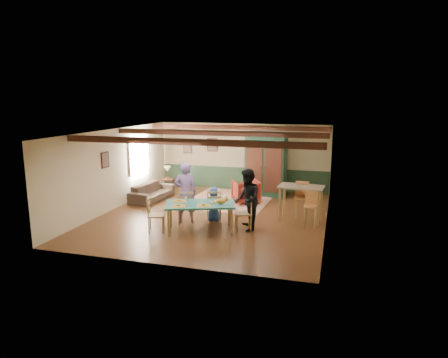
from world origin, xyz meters
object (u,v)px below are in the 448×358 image
(dining_table, at_px, (200,217))
(table_lamp, at_px, (167,173))
(end_table, at_px, (168,186))
(person_woman, at_px, (247,200))
(dining_chair_far_right, at_px, (214,206))
(counter_table, at_px, (300,204))
(dining_chair_far_left, at_px, (186,207))
(dining_chair_end_left, at_px, (156,214))
(bar_stool_right, at_px, (310,210))
(dining_chair_end_right, at_px, (243,213))
(person_man, at_px, (185,192))
(sofa, at_px, (152,192))
(cat, at_px, (221,201))
(armchair, at_px, (246,191))
(person_child, at_px, (214,204))
(armoire, at_px, (266,165))
(bar_stool_left, at_px, (301,202))

(dining_table, bearing_deg, table_lamp, 124.44)
(end_table, bearing_deg, person_woman, -41.86)
(dining_chair_far_right, bearing_deg, end_table, -67.59)
(table_lamp, bearing_deg, counter_table, -23.75)
(table_lamp, bearing_deg, dining_chair_far_left, -58.64)
(dining_chair_end_left, bearing_deg, bar_stool_right, -89.53)
(dining_chair_end_right, height_order, table_lamp, table_lamp)
(table_lamp, bearing_deg, dining_table, -55.56)
(person_man, xyz_separation_m, sofa, (-2.21, 2.23, -0.62))
(dining_chair_end_left, relative_size, table_lamp, 2.00)
(dining_chair_far_right, height_order, person_woman, person_woman)
(cat, xyz_separation_m, counter_table, (2.05, 1.60, -0.35))
(sofa, distance_m, end_table, 1.21)
(armchair, xyz_separation_m, bar_stool_right, (2.43, -2.30, 0.12))
(dining_table, distance_m, end_table, 4.97)
(person_child, distance_m, end_table, 4.30)
(dining_chair_far_left, bearing_deg, sofa, -65.95)
(dining_chair_end_left, height_order, cat, dining_chair_end_left)
(dining_table, bearing_deg, end_table, 124.44)
(dining_chair_end_left, relative_size, person_child, 0.95)
(dining_chair_far_left, height_order, counter_table, counter_table)
(sofa, relative_size, end_table, 3.72)
(dining_table, distance_m, sofa, 4.09)
(armoire, xyz_separation_m, armchair, (-0.49, -1.23, -0.78))
(dining_chair_end_left, xyz_separation_m, counter_table, (3.79, 2.12, 0.04))
(dining_chair_far_right, xyz_separation_m, table_lamp, (-2.95, 3.23, 0.30))
(dining_chair_end_left, bearing_deg, dining_chair_end_right, -90.00)
(dining_chair_end_right, xyz_separation_m, armchair, (-0.61, 3.00, -0.10))
(dining_table, xyz_separation_m, sofa, (-2.90, 2.89, -0.10))
(dining_chair_far_right, height_order, counter_table, counter_table)
(dining_table, relative_size, end_table, 3.47)
(bar_stool_left, bearing_deg, person_woman, -137.08)
(dining_chair_far_left, bearing_deg, dining_chair_end_left, 43.83)
(bar_stool_left, distance_m, bar_stool_right, 0.70)
(armoire, bearing_deg, person_woman, -80.40)
(person_woman, distance_m, cat, 0.75)
(bar_stool_left, bearing_deg, person_child, -162.35)
(dining_chair_far_left, height_order, table_lamp, table_lamp)
(dining_chair_far_right, distance_m, person_man, 0.95)
(dining_chair_end_left, bearing_deg, dining_table, -90.00)
(armchair, bearing_deg, dining_chair_end_right, 71.42)
(dining_chair_end_left, relative_size, sofa, 0.49)
(dining_chair_far_left, xyz_separation_m, dining_chair_end_left, (-0.49, -1.00, 0.00))
(bar_stool_right, bearing_deg, armoire, 118.52)
(dining_chair_far_right, relative_size, dining_chair_end_right, 1.00)
(end_table, distance_m, table_lamp, 0.53)
(bar_stool_left, bearing_deg, dining_chair_far_right, -160.51)
(dining_chair_end_left, distance_m, person_man, 1.24)
(dining_chair_end_left, distance_m, person_child, 1.86)
(dining_chair_end_left, height_order, armchair, dining_chair_end_left)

